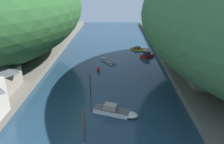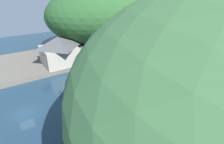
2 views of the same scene
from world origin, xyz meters
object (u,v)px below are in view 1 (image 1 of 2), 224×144
object	(u,v)px
right_bank_cottage	(206,70)
person_on_quay	(0,98)
boat_white_cruiser	(108,60)
boat_near_quay	(139,49)
boat_moored_right	(148,55)
channel_buoy_near	(98,69)
boat_navy_launch	(116,111)

from	to	relation	value
right_bank_cottage	person_on_quay	distance (m)	33.01
right_bank_cottage	boat_white_cruiser	world-z (taller)	right_bank_cottage
person_on_quay	right_bank_cottage	bearing A→B (deg)	-75.23
boat_near_quay	boat_moored_right	xyz separation A→B (m)	(1.65, -5.96, 0.20)
right_bank_cottage	boat_white_cruiser	size ratio (longest dim) A/B	1.52
boat_near_quay	channel_buoy_near	xyz separation A→B (m)	(-10.01, -15.58, 0.14)
right_bank_cottage	boat_white_cruiser	xyz separation A→B (m)	(-17.42, 13.77, -3.10)
right_bank_cottage	boat_moored_right	xyz separation A→B (m)	(-7.49, 17.11, -2.84)
right_bank_cottage	channel_buoy_near	bearing A→B (deg)	158.62
right_bank_cottage	boat_near_quay	world-z (taller)	right_bank_cottage
boat_navy_launch	boat_near_quay	bearing A→B (deg)	-172.83
boat_near_quay	boat_moored_right	world-z (taller)	boat_moored_right
boat_navy_launch	right_bank_cottage	bearing A→B (deg)	137.68
boat_near_quay	boat_navy_launch	xyz separation A→B (m)	(-6.29, -31.73, 0.18)
boat_white_cruiser	channel_buoy_near	size ratio (longest dim) A/B	4.87
boat_navy_launch	boat_white_cruiser	bearing A→B (deg)	-156.55
boat_navy_launch	person_on_quay	bearing A→B (deg)	-74.04
boat_white_cruiser	boat_navy_launch	world-z (taller)	boat_navy_launch
right_bank_cottage	boat_white_cruiser	distance (m)	22.42
channel_buoy_near	person_on_quay	world-z (taller)	person_on_quay
boat_near_quay	channel_buoy_near	world-z (taller)	channel_buoy_near
right_bank_cottage	person_on_quay	bearing A→B (deg)	-166.04
boat_moored_right	person_on_quay	size ratio (longest dim) A/B	2.43
boat_near_quay	person_on_quay	bearing A→B (deg)	-6.22
boat_moored_right	channel_buoy_near	world-z (taller)	boat_moored_right
right_bank_cottage	channel_buoy_near	xyz separation A→B (m)	(-19.14, 7.49, -2.90)
boat_moored_right	boat_navy_launch	bearing A→B (deg)	-58.99
boat_white_cruiser	boat_navy_launch	distance (m)	22.52
channel_buoy_near	person_on_quay	xyz separation A→B (m)	(-12.87, -15.45, 1.68)
channel_buoy_near	boat_moored_right	bearing A→B (deg)	39.52
boat_white_cruiser	boat_moored_right	size ratio (longest dim) A/B	1.27
right_bank_cottage	boat_white_cruiser	bearing A→B (deg)	141.67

